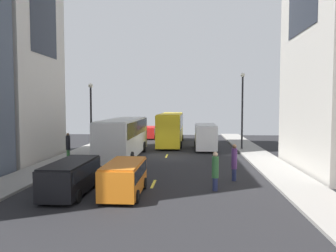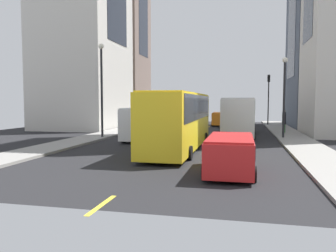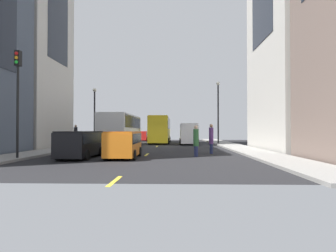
% 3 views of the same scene
% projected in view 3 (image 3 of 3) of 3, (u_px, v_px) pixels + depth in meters
% --- Properties ---
extents(ground_plane, '(42.94, 42.94, 0.00)m').
position_uv_depth(ground_plane, '(157.00, 146.00, 30.68)').
color(ground_plane, black).
extents(sidewalk_west, '(2.69, 44.00, 0.15)m').
position_uv_depth(sidewalk_west, '(83.00, 146.00, 30.92)').
color(sidewalk_west, gray).
rests_on(sidewalk_west, ground).
extents(sidewalk_east, '(2.69, 44.00, 0.15)m').
position_uv_depth(sidewalk_east, '(232.00, 146.00, 30.44)').
color(sidewalk_east, gray).
rests_on(sidewalk_east, ground).
extents(lane_stripe_0, '(0.16, 2.00, 0.01)m').
position_uv_depth(lane_stripe_0, '(115.00, 181.00, 9.69)').
color(lane_stripe_0, yellow).
rests_on(lane_stripe_0, ground).
extents(lane_stripe_1, '(0.16, 2.00, 0.01)m').
position_uv_depth(lane_stripe_1, '(147.00, 155.00, 20.19)').
color(lane_stripe_1, yellow).
rests_on(lane_stripe_1, ground).
extents(lane_stripe_2, '(0.16, 2.00, 0.01)m').
position_uv_depth(lane_stripe_2, '(157.00, 146.00, 30.68)').
color(lane_stripe_2, yellow).
rests_on(lane_stripe_2, ground).
extents(lane_stripe_3, '(0.16, 2.00, 0.01)m').
position_uv_depth(lane_stripe_3, '(162.00, 142.00, 41.18)').
color(lane_stripe_3, yellow).
rests_on(lane_stripe_3, ground).
extents(lane_stripe_4, '(0.16, 2.00, 0.01)m').
position_uv_depth(lane_stripe_4, '(165.00, 140.00, 51.67)').
color(lane_stripe_4, yellow).
rests_on(lane_stripe_4, ground).
extents(city_bus_white, '(2.81, 11.05, 3.35)m').
position_uv_depth(city_bus_white, '(122.00, 128.00, 29.81)').
color(city_bus_white, silver).
rests_on(city_bus_white, ground).
extents(streetcar_yellow, '(2.70, 12.04, 3.59)m').
position_uv_depth(streetcar_yellow, '(160.00, 128.00, 39.80)').
color(streetcar_yellow, yellow).
rests_on(streetcar_yellow, ground).
extents(delivery_van_white, '(2.25, 5.76, 2.58)m').
position_uv_depth(delivery_van_white, '(189.00, 132.00, 35.17)').
color(delivery_van_white, white).
rests_on(delivery_van_white, ground).
extents(car_black_0, '(1.88, 4.73, 1.69)m').
position_uv_depth(car_black_0, '(81.00, 142.00, 17.87)').
color(car_black_0, black).
rests_on(car_black_0, ground).
extents(car_red_1, '(2.09, 4.50, 1.59)m').
position_uv_depth(car_red_1, '(142.00, 135.00, 46.48)').
color(car_red_1, red).
rests_on(car_red_1, ground).
extents(car_orange_2, '(1.88, 4.15, 1.68)m').
position_uv_depth(car_orange_2, '(124.00, 142.00, 17.78)').
color(car_orange_2, orange).
rests_on(car_orange_2, ground).
extents(pedestrian_crossing_mid, '(0.34, 0.34, 2.22)m').
position_uv_depth(pedestrian_crossing_mid, '(211.00, 138.00, 21.21)').
color(pedestrian_crossing_mid, navy).
rests_on(pedestrian_crossing_mid, ground).
extents(pedestrian_waiting_curb, '(0.36, 0.36, 2.09)m').
position_uv_depth(pedestrian_waiting_curb, '(196.00, 140.00, 18.83)').
color(pedestrian_waiting_curb, navy).
rests_on(pedestrian_waiting_curb, ground).
extents(pedestrian_walking_far, '(0.36, 0.36, 2.14)m').
position_uv_depth(pedestrian_walking_far, '(76.00, 135.00, 27.90)').
color(pedestrian_walking_far, '#336B38').
rests_on(pedestrian_walking_far, ground).
extents(traffic_light_near_corner, '(0.32, 0.44, 6.28)m').
position_uv_depth(traffic_light_near_corner, '(18.00, 84.00, 16.54)').
color(traffic_light_near_corner, black).
rests_on(traffic_light_near_corner, ground).
extents(streetlamp_near, '(0.44, 0.44, 7.61)m').
position_uv_depth(streetlamp_near, '(218.00, 106.00, 34.79)').
color(streetlamp_near, black).
rests_on(streetlamp_near, ground).
extents(streetlamp_far, '(0.44, 0.44, 6.46)m').
position_uv_depth(streetlamp_far, '(95.00, 109.00, 32.43)').
color(streetlamp_far, black).
rests_on(streetlamp_far, ground).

